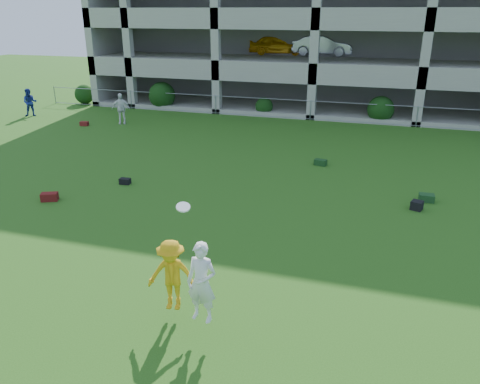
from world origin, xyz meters
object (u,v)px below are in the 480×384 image
(bystander_b, at_px, (121,109))
(crate_d, at_px, (417,205))
(parking_garage, at_px, (334,12))
(bystander_a, at_px, (30,102))
(frisbee_contest, at_px, (180,277))

(bystander_b, xyz_separation_m, crate_d, (15.86, -8.26, -0.73))
(bystander_b, height_order, parking_garage, parking_garage)
(bystander_b, bearing_deg, parking_garage, 28.05)
(bystander_a, height_order, frisbee_contest, frisbee_contest)
(crate_d, bearing_deg, frisbee_contest, -122.57)
(bystander_a, height_order, parking_garage, parking_garage)
(bystander_b, distance_m, crate_d, 17.90)
(bystander_a, xyz_separation_m, frisbee_contest, (17.30, -16.23, 0.25))
(frisbee_contest, bearing_deg, crate_d, 57.43)
(parking_garage, bearing_deg, bystander_a, -142.91)
(bystander_a, relative_size, bystander_b, 0.96)
(bystander_a, height_order, crate_d, bystander_a)
(bystander_a, relative_size, frisbee_contest, 0.66)
(parking_garage, bearing_deg, frisbee_contest, -88.87)
(frisbee_contest, xyz_separation_m, parking_garage, (-0.57, 28.89, 4.92))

